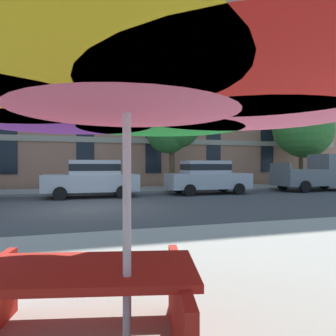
{
  "coord_description": "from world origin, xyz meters",
  "views": [
    {
      "loc": [
        -0.38,
        -11.09,
        1.54
      ],
      "look_at": [
        3.85,
        3.2,
        1.4
      ],
      "focal_mm": 32.12,
      "sensor_mm": 36.0,
      "label": 1
    }
  ],
  "objects_px": {
    "pickup_gray": "(319,174)",
    "street_tree_right": "(302,130)",
    "patio_umbrella": "(127,86)",
    "street_tree_middle": "(173,128)",
    "sedan_silver": "(93,178)",
    "sedan_silver_midblock": "(207,176)",
    "picnic_table": "(78,304)"
  },
  "relations": [
    {
      "from": "picnic_table",
      "to": "sedan_silver",
      "type": "bearing_deg",
      "value": 87.12
    },
    {
      "from": "street_tree_middle",
      "to": "picnic_table",
      "type": "distance_m",
      "value": 16.42
    },
    {
      "from": "sedan_silver_midblock",
      "to": "street_tree_right",
      "type": "height_order",
      "value": "street_tree_right"
    },
    {
      "from": "sedan_silver_midblock",
      "to": "street_tree_middle",
      "type": "height_order",
      "value": "street_tree_middle"
    },
    {
      "from": "patio_umbrella",
      "to": "picnic_table",
      "type": "xyz_separation_m",
      "value": [
        -0.33,
        0.29,
        -1.61
      ]
    },
    {
      "from": "pickup_gray",
      "to": "sedan_silver_midblock",
      "type": "bearing_deg",
      "value": -180.0
    },
    {
      "from": "sedan_silver_midblock",
      "to": "picnic_table",
      "type": "distance_m",
      "value": 14.05
    },
    {
      "from": "street_tree_middle",
      "to": "picnic_table",
      "type": "relative_size",
      "value": 2.6
    },
    {
      "from": "sedan_silver",
      "to": "patio_umbrella",
      "type": "bearing_deg",
      "value": -91.31
    },
    {
      "from": "street_tree_middle",
      "to": "patio_umbrella",
      "type": "xyz_separation_m",
      "value": [
        -5.18,
        -15.4,
        -1.71
      ]
    },
    {
      "from": "sedan_silver",
      "to": "sedan_silver_midblock",
      "type": "xyz_separation_m",
      "value": [
        5.94,
        0.0,
        0.0
      ]
    },
    {
      "from": "sedan_silver_midblock",
      "to": "pickup_gray",
      "type": "bearing_deg",
      "value": 0.0
    },
    {
      "from": "sedan_silver_midblock",
      "to": "patio_umbrella",
      "type": "height_order",
      "value": "patio_umbrella"
    },
    {
      "from": "pickup_gray",
      "to": "street_tree_right",
      "type": "height_order",
      "value": "street_tree_right"
    },
    {
      "from": "pickup_gray",
      "to": "street_tree_right",
      "type": "xyz_separation_m",
      "value": [
        1.04,
        2.6,
        2.95
      ]
    },
    {
      "from": "sedan_silver_midblock",
      "to": "picnic_table",
      "type": "height_order",
      "value": "sedan_silver_midblock"
    },
    {
      "from": "sedan_silver_midblock",
      "to": "picnic_table",
      "type": "xyz_separation_m",
      "value": [
        -6.57,
        -12.41,
        -0.46
      ]
    },
    {
      "from": "street_tree_right",
      "to": "picnic_table",
      "type": "xyz_separation_m",
      "value": [
        -14.93,
        -15.01,
        -3.49
      ]
    },
    {
      "from": "sedan_silver",
      "to": "street_tree_right",
      "type": "xyz_separation_m",
      "value": [
        14.31,
        2.6,
        3.03
      ]
    },
    {
      "from": "street_tree_right",
      "to": "sedan_silver_midblock",
      "type": "bearing_deg",
      "value": -162.72
    },
    {
      "from": "picnic_table",
      "to": "street_tree_right",
      "type": "bearing_deg",
      "value": 45.15
    },
    {
      "from": "street_tree_middle",
      "to": "patio_umbrella",
      "type": "distance_m",
      "value": 16.33
    },
    {
      "from": "street_tree_middle",
      "to": "patio_umbrella",
      "type": "relative_size",
      "value": 1.56
    },
    {
      "from": "pickup_gray",
      "to": "patio_umbrella",
      "type": "height_order",
      "value": "patio_umbrella"
    },
    {
      "from": "sedan_silver_midblock",
      "to": "pickup_gray",
      "type": "xyz_separation_m",
      "value": [
        7.33,
        0.0,
        0.08
      ]
    },
    {
      "from": "sedan_silver",
      "to": "picnic_table",
      "type": "relative_size",
      "value": 2.1
    },
    {
      "from": "sedan_silver",
      "to": "street_tree_right",
      "type": "bearing_deg",
      "value": 10.31
    },
    {
      "from": "street_tree_middle",
      "to": "street_tree_right",
      "type": "height_order",
      "value": "street_tree_right"
    },
    {
      "from": "sedan_silver_midblock",
      "to": "pickup_gray",
      "type": "height_order",
      "value": "pickup_gray"
    },
    {
      "from": "pickup_gray",
      "to": "picnic_table",
      "type": "height_order",
      "value": "pickup_gray"
    },
    {
      "from": "patio_umbrella",
      "to": "street_tree_middle",
      "type": "bearing_deg",
      "value": 71.42
    },
    {
      "from": "sedan_silver_midblock",
      "to": "street_tree_middle",
      "type": "relative_size",
      "value": 0.81
    }
  ]
}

